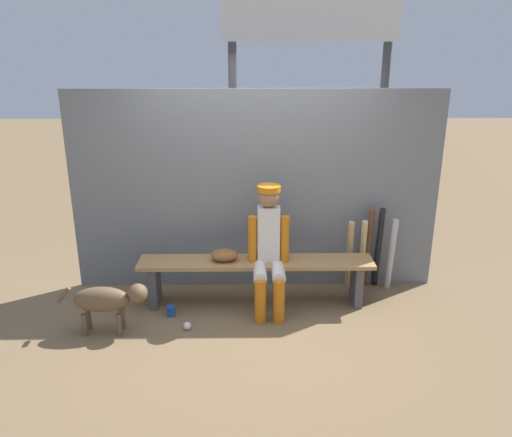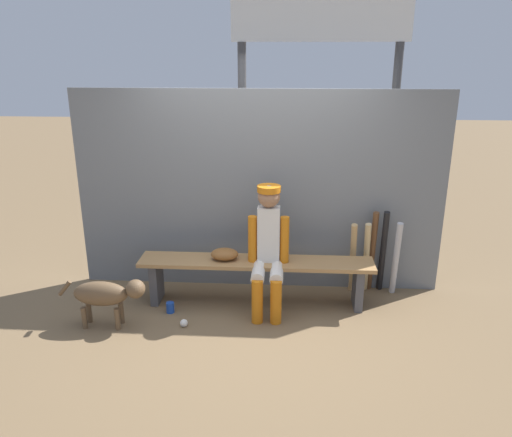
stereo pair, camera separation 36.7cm
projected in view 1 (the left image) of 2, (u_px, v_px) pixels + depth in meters
The scene contains 15 objects.
ground_plane at pixel (256, 303), 5.24m from camera, with size 30.00×30.00×0.00m, color brown.
chainlink_fence at pixel (255, 192), 5.33m from camera, with size 3.92×0.03×2.16m, color slate.
dugout_bench at pixel (256, 270), 5.12m from camera, with size 2.39×0.36×0.49m.
player_seated at pixel (269, 245), 4.91m from camera, with size 0.41×0.55×1.28m.
baseball_glove at pixel (224, 255), 5.06m from camera, with size 0.28×0.20×0.12m, color brown.
bat_wood_tan at pixel (349, 255), 5.40m from camera, with size 0.06×0.06×0.83m, color tan.
bat_wood_natural at pixel (362, 254), 5.42m from camera, with size 0.06×0.06×0.83m, color tan.
bat_wood_dark at pixel (368, 248), 5.46m from camera, with size 0.06×0.06×0.93m, color brown.
bat_aluminum_black at pixel (378, 248), 5.43m from camera, with size 0.06×0.06×0.95m, color black.
bat_aluminum_silver at pixel (391, 255), 5.39m from camera, with size 0.06×0.06×0.85m, color #B7B7BC.
baseball at pixel (187, 326), 4.73m from camera, with size 0.07×0.07×0.07m, color white.
cup_on_ground at pixel (171, 311), 4.97m from camera, with size 0.08×0.08×0.11m, color #1E47AD.
cup_on_bench at pixel (255, 252), 5.14m from camera, with size 0.08×0.08×0.11m, color silver.
scoreboard at pixel (315, 39), 5.73m from camera, with size 2.31×0.27×3.73m.
dog at pixel (108, 300), 4.60m from camera, with size 0.84×0.20×0.49m.
Camera 1 is at (-0.07, -4.68, 2.52)m, focal length 35.04 mm.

